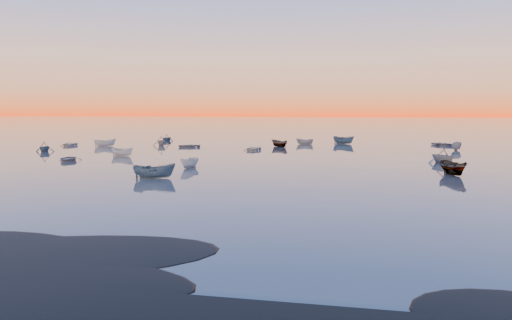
% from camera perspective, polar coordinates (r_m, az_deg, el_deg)
% --- Properties ---
extents(ground, '(600.00, 600.00, 0.00)m').
position_cam_1_polar(ground, '(118.92, 8.33, 2.70)').
color(ground, '#695D57').
rests_on(ground, ground).
extents(mud_lobes, '(140.00, 6.00, 0.07)m').
position_cam_1_polar(mud_lobes, '(19.93, -9.92, -12.69)').
color(mud_lobes, black).
rests_on(mud_lobes, ground).
extents(moored_fleet, '(124.00, 58.00, 1.20)m').
position_cam_1_polar(moored_fleet, '(72.17, 6.08, 0.75)').
color(moored_fleet, '#BBBAB6').
rests_on(moored_fleet, ground).
extents(boat_near_left, '(4.14, 2.72, 0.96)m').
position_cam_1_polar(boat_near_left, '(65.19, -20.69, -0.13)').
color(boat_near_left, slate).
rests_on(boat_near_left, ground).
extents(boat_near_center, '(2.73, 4.21, 1.35)m').
position_cam_1_polar(boat_near_center, '(46.78, -11.53, -2.07)').
color(boat_near_center, '#375269').
rests_on(boat_near_center, ground).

